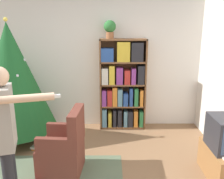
# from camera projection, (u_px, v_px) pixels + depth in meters

# --- Properties ---
(wall_back) EXTENTS (8.00, 0.10, 2.60)m
(wall_back) POSITION_uv_depth(u_px,v_px,m) (86.00, 61.00, 4.87)
(wall_back) COLOR silver
(wall_back) RESTS_ON ground_plane
(bookshelf) EXTENTS (0.87, 0.28, 1.74)m
(bookshelf) POSITION_uv_depth(u_px,v_px,m) (122.00, 85.00, 4.77)
(bookshelf) COLOR brown
(bookshelf) RESTS_ON ground_plane
(tv_stand) EXTENTS (0.42, 0.76, 0.42)m
(tv_stand) POSITION_uv_depth(u_px,v_px,m) (223.00, 163.00, 3.31)
(tv_stand) COLOR #996638
(tv_stand) RESTS_ON ground_plane
(game_remote) EXTENTS (0.04, 0.12, 0.02)m
(game_remote) POSITION_uv_depth(u_px,v_px,m) (223.00, 157.00, 3.03)
(game_remote) COLOR white
(game_remote) RESTS_ON tv_stand
(christmas_tree) EXTENTS (1.40, 1.40, 2.11)m
(christmas_tree) POSITION_uv_depth(u_px,v_px,m) (12.00, 77.00, 4.19)
(christmas_tree) COLOR #4C3323
(christmas_tree) RESTS_ON ground_plane
(armchair) EXTENTS (0.61, 0.60, 0.92)m
(armchair) POSITION_uv_depth(u_px,v_px,m) (64.00, 150.00, 3.42)
(armchair) COLOR brown
(armchair) RESTS_ON ground_plane
(standing_person) EXTENTS (0.70, 0.45, 1.63)m
(standing_person) POSITION_uv_depth(u_px,v_px,m) (6.00, 134.00, 2.43)
(standing_person) COLOR #232328
(standing_person) RESTS_ON ground_plane
(potted_plant) EXTENTS (0.22, 0.22, 0.33)m
(potted_plant) POSITION_uv_depth(u_px,v_px,m) (110.00, 28.00, 4.50)
(potted_plant) COLOR #935B38
(potted_plant) RESTS_ON bookshelf
(book_pile_near_tree) EXTENTS (0.25, 0.19, 0.06)m
(book_pile_near_tree) POSITION_uv_depth(u_px,v_px,m) (38.00, 147.00, 4.10)
(book_pile_near_tree) COLOR orange
(book_pile_near_tree) RESTS_ON ground_plane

